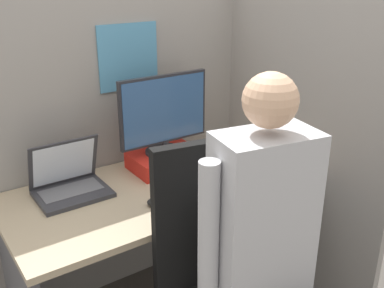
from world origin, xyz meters
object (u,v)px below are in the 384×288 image
office_chair (234,281)px  paper_box (165,160)px  monitor (164,114)px  laptop (70,184)px  stapler (255,148)px  carrot_toy (208,196)px  person (273,245)px

office_chair → paper_box: bearing=78.9°
paper_box → monitor: size_ratio=0.73×
laptop → stapler: 1.02m
stapler → carrot_toy: bearing=-151.6°
monitor → laptop: size_ratio=1.52×
paper_box → stapler: (0.51, -0.11, -0.02)m
laptop → paper_box: bearing=0.1°
monitor → person: person is taller
laptop → carrot_toy: 0.63m
stapler → carrot_toy: stapler is taller
laptop → person: size_ratio=0.22×
paper_box → carrot_toy: 0.40m
paper_box → carrot_toy: bearing=-93.3°
carrot_toy → person: size_ratio=0.10×
paper_box → person: size_ratio=0.25×
paper_box → office_chair: office_chair is taller
monitor → person: size_ratio=0.34×
paper_box → carrot_toy: size_ratio=2.57×
monitor → person: (-0.11, -0.90, -0.21)m
stapler → office_chair: (-0.66, -0.63, -0.19)m
monitor → office_chair: monitor is taller
carrot_toy → paper_box: bearing=86.7°
laptop → person: bearing=-66.5°
carrot_toy → person: (-0.09, -0.50, 0.06)m
paper_box → office_chair: (-0.14, -0.73, -0.21)m
person → office_chair: bearing=100.5°
monitor → laptop: monitor is taller
paper_box → carrot_toy: (-0.02, -0.40, -0.02)m
laptop → stapler: laptop is taller
monitor → office_chair: size_ratio=0.43×
paper_box → stapler: 0.53m
stapler → office_chair: size_ratio=0.11×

